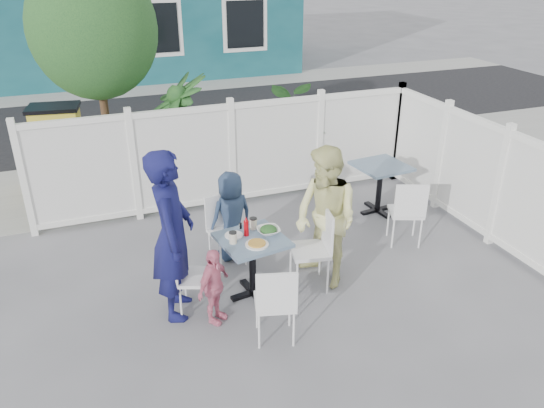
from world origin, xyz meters
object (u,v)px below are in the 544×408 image
object	(u,v)px
main_table	(252,251)
chair_back	(224,224)
spare_table	(380,176)
boy	(231,216)
chair_near	(276,300)
toddler	(214,287)
chair_right	(317,243)
utility_cabinet	(61,149)
woman	(326,218)
man	(172,235)
chair_left	(189,271)

from	to	relation	value
main_table	chair_back	size ratio (longest dim) A/B	0.90
main_table	spare_table	bearing A→B (deg)	29.32
boy	spare_table	bearing A→B (deg)	178.95
chair_near	toddler	size ratio (longest dim) A/B	1.02
spare_table	chair_right	world-z (taller)	chair_right
utility_cabinet	toddler	world-z (taller)	utility_cabinet
woman	boy	world-z (taller)	woman
boy	main_table	bearing A→B (deg)	76.06
toddler	boy	bearing A→B (deg)	23.88
boy	man	bearing A→B (deg)	32.36
boy	toddler	xyz separation A→B (m)	(-0.56, -1.21, -0.15)
chair_left	woman	xyz separation A→B (m)	(1.61, 0.02, 0.33)
chair_near	toddler	xyz separation A→B (m)	(-0.49, 0.54, -0.08)
chair_left	chair_near	bearing A→B (deg)	59.78
utility_cabinet	woman	xyz separation A→B (m)	(2.83, -4.04, 0.17)
man	chair_left	bearing A→B (deg)	-94.97
chair_back	toddler	distance (m)	1.24
spare_table	toddler	xyz separation A→B (m)	(-3.01, -1.71, -0.15)
man	boy	size ratio (longest dim) A/B	1.61
chair_left	main_table	bearing A→B (deg)	113.67
chair_back	woman	size ratio (longest dim) A/B	0.52
chair_right	man	size ratio (longest dim) A/B	0.52
utility_cabinet	boy	size ratio (longest dim) A/B	1.14
chair_back	woman	world-z (taller)	woman
chair_back	man	xyz separation A→B (m)	(-0.77, -0.83, 0.43)
woman	chair_near	bearing A→B (deg)	-65.55
chair_near	chair_right	bearing A→B (deg)	59.33
chair_right	man	xyz separation A→B (m)	(-1.62, 0.08, 0.37)
man	spare_table	bearing A→B (deg)	-51.77
utility_cabinet	spare_table	world-z (taller)	utility_cabinet
boy	toddler	distance (m)	1.34
chair_left	chair_back	size ratio (longest dim) A/B	1.00
toddler	utility_cabinet	bearing A→B (deg)	66.67
chair_near	boy	world-z (taller)	boy
main_table	man	world-z (taller)	man
utility_cabinet	chair_near	world-z (taller)	utility_cabinet
utility_cabinet	chair_near	size ratio (longest dim) A/B	1.51
main_table	chair_right	world-z (taller)	chair_right
chair_right	chair_back	bearing A→B (deg)	54.21
utility_cabinet	main_table	distance (m)	4.46
woman	toddler	distance (m)	1.50
chair_back	utility_cabinet	bearing A→B (deg)	-69.63
chair_near	boy	distance (m)	1.76
chair_left	chair_back	distance (m)	1.09
chair_left	man	bearing A→B (deg)	-90.69
chair_near	spare_table	bearing A→B (deg)	56.76
utility_cabinet	toddler	xyz separation A→B (m)	(1.42, -4.33, -0.23)
chair_near	man	size ratio (longest dim) A/B	0.47
main_table	boy	world-z (taller)	boy
man	woman	distance (m)	1.75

